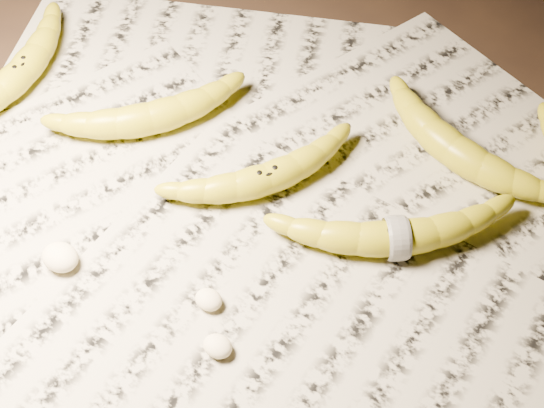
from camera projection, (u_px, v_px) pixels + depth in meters
The scene contains 11 objects.
ground at pixel (244, 238), 0.79m from camera, with size 3.00×3.00×0.00m, color black.
newspaper_patch at pixel (268, 213), 0.80m from camera, with size 0.90×0.70×0.01m, color #AAA591.
banana_left_a at pixel (20, 70), 0.90m from camera, with size 0.21×0.06×0.04m, color gold, non-canonical shape.
banana_left_b at pixel (150, 116), 0.86m from camera, with size 0.20×0.06×0.04m, color gold, non-canonical shape.
banana_center at pixel (266, 176), 0.81m from camera, with size 0.19×0.06×0.04m, color gold, non-canonical shape.
banana_taped at pixel (397, 236), 0.76m from camera, with size 0.23×0.06×0.04m, color gold, non-canonical shape.
banana_upper_a at pixel (455, 148), 0.83m from camera, with size 0.21×0.06×0.04m, color gold, non-canonical shape.
measuring_tape at pixel (397, 236), 0.76m from camera, with size 0.05×0.05×0.00m, color white.
flesh_chunk_a at pixel (59, 255), 0.75m from camera, with size 0.04×0.03×0.02m, color #FFF1C5.
flesh_chunk_b at pixel (208, 298), 0.73m from camera, with size 0.03×0.02×0.02m, color #FFF1C5.
flesh_chunk_c at pixel (217, 344), 0.70m from camera, with size 0.03×0.02×0.02m, color #FFF1C5.
Camera 1 is at (0.27, -0.36, 0.65)m, focal length 50.00 mm.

